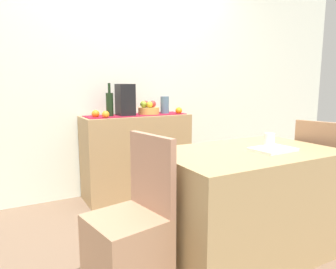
# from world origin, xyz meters

# --- Properties ---
(ground_plane) EXTENTS (6.40, 6.40, 0.02)m
(ground_plane) POSITION_xyz_m (0.00, 0.00, -0.01)
(ground_plane) COLOR #785E49
(ground_plane) RESTS_ON ground
(room_wall_rear) EXTENTS (6.40, 0.06, 2.70)m
(room_wall_rear) POSITION_xyz_m (0.00, 1.18, 1.35)
(room_wall_rear) COLOR silver
(room_wall_rear) RESTS_ON ground
(sideboard_console) EXTENTS (1.12, 0.42, 0.87)m
(sideboard_console) POSITION_xyz_m (-0.07, 0.92, 0.43)
(sideboard_console) COLOR tan
(sideboard_console) RESTS_ON ground
(table_runner) EXTENTS (1.06, 0.32, 0.01)m
(table_runner) POSITION_xyz_m (-0.07, 0.92, 0.87)
(table_runner) COLOR maroon
(table_runner) RESTS_ON sideboard_console
(fruit_bowl) EXTENTS (0.22, 0.22, 0.07)m
(fruit_bowl) POSITION_xyz_m (0.07, 0.92, 0.91)
(fruit_bowl) COLOR gold
(fruit_bowl) RESTS_ON table_runner
(apple_rear) EXTENTS (0.07, 0.07, 0.07)m
(apple_rear) POSITION_xyz_m (0.01, 0.92, 0.98)
(apple_rear) COLOR olive
(apple_rear) RESTS_ON fruit_bowl
(apple_right) EXTENTS (0.07, 0.07, 0.07)m
(apple_right) POSITION_xyz_m (0.06, 0.97, 0.98)
(apple_right) COLOR #A83328
(apple_right) RESTS_ON fruit_bowl
(apple_left) EXTENTS (0.07, 0.07, 0.07)m
(apple_left) POSITION_xyz_m (0.06, 0.87, 0.98)
(apple_left) COLOR gold
(apple_left) RESTS_ON fruit_bowl
(apple_upper) EXTENTS (0.07, 0.07, 0.07)m
(apple_upper) POSITION_xyz_m (0.11, 0.90, 0.98)
(apple_upper) COLOR #B2342E
(apple_upper) RESTS_ON fruit_bowl
(wine_bottle) EXTENTS (0.07, 0.07, 0.33)m
(wine_bottle) POSITION_xyz_m (-0.36, 0.92, 0.99)
(wine_bottle) COLOR black
(wine_bottle) RESTS_ON sideboard_console
(coffee_maker) EXTENTS (0.16, 0.18, 0.32)m
(coffee_maker) POSITION_xyz_m (-0.19, 0.92, 1.03)
(coffee_maker) COLOR black
(coffee_maker) RESTS_ON sideboard_console
(ceramic_vase) EXTENTS (0.09, 0.09, 0.19)m
(ceramic_vase) POSITION_xyz_m (0.27, 0.92, 0.96)
(ceramic_vase) COLOR slate
(ceramic_vase) RESTS_ON sideboard_console
(orange_loose_mid) EXTENTS (0.07, 0.07, 0.07)m
(orange_loose_mid) POSITION_xyz_m (-0.44, 0.80, 0.90)
(orange_loose_mid) COLOR orange
(orange_loose_mid) RESTS_ON sideboard_console
(orange_loose_near_bowl) EXTENTS (0.07, 0.07, 0.07)m
(orange_loose_near_bowl) POSITION_xyz_m (0.39, 0.83, 0.90)
(orange_loose_near_bowl) COLOR orange
(orange_loose_near_bowl) RESTS_ON sideboard_console
(orange_loose_far) EXTENTS (0.07, 0.07, 0.07)m
(orange_loose_far) POSITION_xyz_m (-0.51, 0.89, 0.90)
(orange_loose_far) COLOR orange
(orange_loose_far) RESTS_ON sideboard_console
(dining_table) EXTENTS (1.22, 0.78, 0.74)m
(dining_table) POSITION_xyz_m (0.14, -0.52, 0.37)
(dining_table) COLOR tan
(dining_table) RESTS_ON ground
(open_book) EXTENTS (0.29, 0.22, 0.02)m
(open_book) POSITION_xyz_m (0.28, -0.61, 0.75)
(open_book) COLOR white
(open_book) RESTS_ON dining_table
(coffee_cup) EXTENTS (0.07, 0.07, 0.10)m
(coffee_cup) POSITION_xyz_m (0.33, -0.53, 0.79)
(coffee_cup) COLOR silver
(coffee_cup) RESTS_ON dining_table
(chair_near_window) EXTENTS (0.46, 0.46, 0.90)m
(chair_near_window) POSITION_xyz_m (-0.74, -0.52, 0.27)
(chair_near_window) COLOR tan
(chair_near_window) RESTS_ON ground
(chair_by_corner) EXTENTS (0.48, 0.48, 0.90)m
(chair_by_corner) POSITION_xyz_m (1.01, -0.53, 0.27)
(chair_by_corner) COLOR #A27F65
(chair_by_corner) RESTS_ON ground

